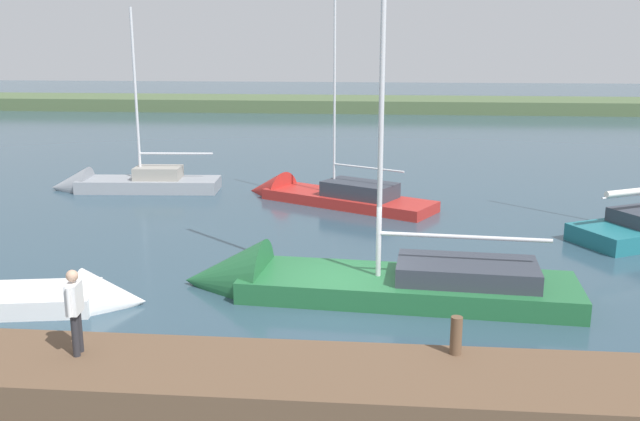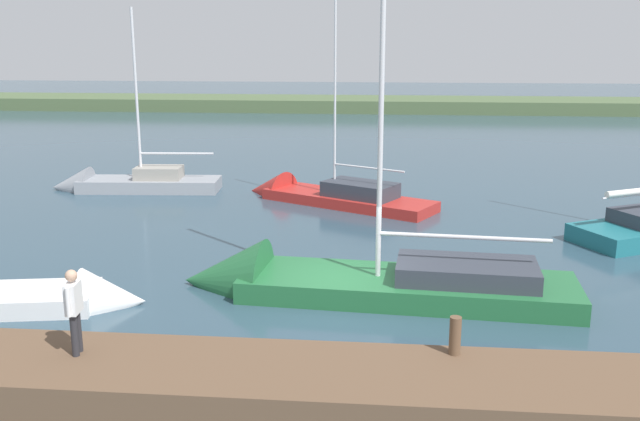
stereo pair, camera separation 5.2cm
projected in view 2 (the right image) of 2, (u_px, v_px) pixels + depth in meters
name	position (u px, v px, depth m)	size (l,w,h in m)	color
ground_plane	(340.00, 299.00, 18.76)	(200.00, 200.00, 0.00)	#2D4756
far_shoreline	(375.00, 110.00, 69.35)	(180.00, 8.00, 2.40)	#4C603D
dock_pier	(320.00, 386.00, 13.28)	(25.77, 2.52, 0.73)	brown
mooring_post_near	(455.00, 336.00, 13.72)	(0.23, 0.23, 0.78)	brown
sailboat_inner_slip	(124.00, 186.00, 32.29)	(7.86, 2.49, 9.02)	gray
sailboat_far_left	(321.00, 199.00, 30.17)	(8.91, 6.16, 9.87)	#B22823
sailboat_near_dock	(340.00, 286.00, 19.11)	(10.90, 3.37, 12.78)	#236638
sailboat_behind_pier	(6.00, 302.00, 18.05)	(8.43, 3.27, 8.84)	white
person_on_dock	(74.00, 306.00, 13.59)	(0.27, 0.66, 1.74)	#28282D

